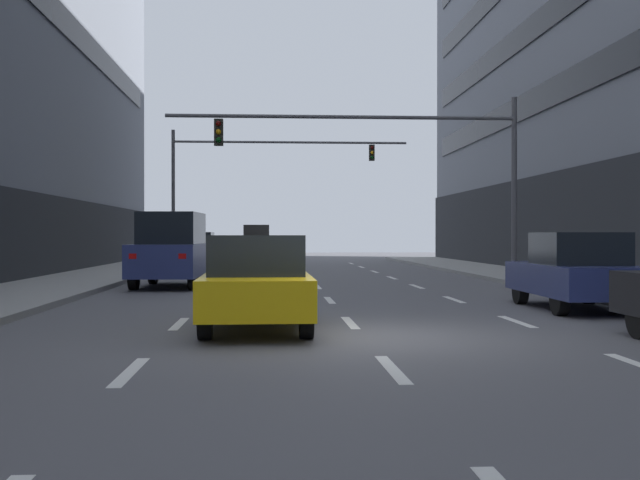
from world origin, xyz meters
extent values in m
plane|color=#515156|center=(0.00, 0.00, 0.00)|extent=(120.00, 120.00, 0.00)
cube|color=silver|center=(-3.03, -3.00, 0.00)|extent=(0.16, 2.00, 0.01)
cube|color=silver|center=(-3.03, 2.00, 0.00)|extent=(0.16, 2.00, 0.01)
cube|color=silver|center=(-3.03, 7.00, 0.00)|extent=(0.16, 2.00, 0.01)
cube|color=silver|center=(-3.03, 12.00, 0.00)|extent=(0.16, 2.00, 0.01)
cube|color=silver|center=(-3.03, 17.00, 0.00)|extent=(0.16, 2.00, 0.01)
cube|color=silver|center=(-3.03, 22.00, 0.00)|extent=(0.16, 2.00, 0.01)
cube|color=silver|center=(-3.03, 27.00, 0.00)|extent=(0.16, 2.00, 0.01)
cube|color=silver|center=(-3.03, 32.00, 0.00)|extent=(0.16, 2.00, 0.01)
cube|color=silver|center=(0.00, -3.00, 0.00)|extent=(0.16, 2.00, 0.01)
cube|color=silver|center=(0.00, 2.00, 0.00)|extent=(0.16, 2.00, 0.01)
cube|color=silver|center=(0.00, 7.00, 0.00)|extent=(0.16, 2.00, 0.01)
cube|color=silver|center=(0.00, 12.00, 0.00)|extent=(0.16, 2.00, 0.01)
cube|color=silver|center=(0.00, 17.00, 0.00)|extent=(0.16, 2.00, 0.01)
cube|color=silver|center=(0.00, 22.00, 0.00)|extent=(0.16, 2.00, 0.01)
cube|color=silver|center=(0.00, 27.00, 0.00)|extent=(0.16, 2.00, 0.01)
cube|color=silver|center=(0.00, 32.00, 0.00)|extent=(0.16, 2.00, 0.01)
cube|color=silver|center=(3.03, 2.00, 0.00)|extent=(0.16, 2.00, 0.01)
cube|color=silver|center=(3.03, 7.00, 0.00)|extent=(0.16, 2.00, 0.01)
cube|color=silver|center=(3.03, 12.00, 0.00)|extent=(0.16, 2.00, 0.01)
cube|color=silver|center=(3.03, 17.00, 0.00)|extent=(0.16, 2.00, 0.01)
cube|color=silver|center=(3.03, 22.00, 0.00)|extent=(0.16, 2.00, 0.01)
cube|color=silver|center=(3.03, 27.00, 0.00)|extent=(0.16, 2.00, 0.01)
cube|color=silver|center=(3.03, 32.00, 0.00)|extent=(0.16, 2.00, 0.01)
cylinder|color=black|center=(-2.42, 2.37, 0.31)|extent=(0.22, 0.63, 0.63)
cylinder|color=black|center=(-0.91, 2.38, 0.31)|extent=(0.22, 0.63, 0.63)
cylinder|color=black|center=(-2.40, -0.19, 0.31)|extent=(0.22, 0.63, 0.63)
cylinder|color=black|center=(-0.88, -0.18, 0.31)|extent=(0.22, 0.63, 0.63)
cube|color=yellow|center=(-1.65, 1.10, 0.62)|extent=(1.79, 4.19, 0.61)
cube|color=black|center=(-1.65, 0.91, 1.24)|extent=(1.54, 1.82, 0.64)
cube|color=white|center=(-2.29, 3.14, 0.72)|extent=(0.19, 0.08, 0.13)
cube|color=red|center=(-2.24, -0.96, 0.72)|extent=(0.19, 0.08, 0.13)
cube|color=white|center=(-1.06, 3.15, 0.72)|extent=(0.19, 0.08, 0.13)
cube|color=red|center=(-1.02, -0.94, 0.72)|extent=(0.19, 0.08, 0.13)
cube|color=black|center=(-1.65, 0.91, 1.65)|extent=(0.42, 0.19, 0.17)
cylinder|color=black|center=(-5.17, 13.77, 0.35)|extent=(0.27, 0.71, 0.70)
cylinder|color=black|center=(-3.48, 13.69, 0.35)|extent=(0.27, 0.71, 0.70)
cylinder|color=black|center=(-5.31, 10.93, 0.35)|extent=(0.27, 0.71, 0.70)
cylinder|color=black|center=(-3.62, 10.84, 0.35)|extent=(0.27, 0.71, 0.70)
cube|color=navy|center=(-4.39, 12.31, 0.82)|extent=(2.17, 4.73, 0.95)
cube|color=black|center=(-4.39, 12.31, 1.77)|extent=(1.82, 2.82, 0.95)
cube|color=white|center=(-4.96, 14.62, 0.99)|extent=(0.21, 0.09, 0.15)
cube|color=red|center=(-5.18, 10.06, 0.99)|extent=(0.21, 0.09, 0.15)
cube|color=white|center=(-3.60, 14.55, 0.99)|extent=(0.21, 0.09, 0.15)
cube|color=red|center=(-3.83, 10.00, 0.99)|extent=(0.21, 0.09, 0.15)
cylinder|color=black|center=(-5.47, 23.37, 0.34)|extent=(0.23, 0.68, 0.68)
cylinder|color=black|center=(-3.83, 23.36, 0.34)|extent=(0.23, 0.68, 0.68)
cylinder|color=black|center=(-5.48, 20.61, 0.34)|extent=(0.23, 0.68, 0.68)
cylinder|color=black|center=(-3.85, 20.60, 0.34)|extent=(0.23, 0.68, 0.68)
cube|color=yellow|center=(-4.66, 21.99, 0.66)|extent=(1.91, 4.51, 0.65)
cube|color=black|center=(-4.66, 21.78, 1.34)|extent=(1.65, 1.95, 0.70)
cube|color=white|center=(-5.30, 24.20, 0.78)|extent=(0.21, 0.08, 0.14)
cube|color=red|center=(-5.33, 19.78, 0.78)|extent=(0.21, 0.08, 0.14)
cube|color=white|center=(-3.98, 24.19, 0.78)|extent=(0.21, 0.08, 0.14)
cube|color=red|center=(-4.01, 19.77, 0.78)|extent=(0.21, 0.08, 0.14)
cube|color=black|center=(-4.66, 21.78, 1.78)|extent=(0.45, 0.21, 0.18)
cube|color=white|center=(4.31, 0.30, 0.78)|extent=(0.21, 0.09, 0.14)
cylinder|color=black|center=(4.25, 5.65, 0.32)|extent=(0.23, 0.65, 0.65)
cylinder|color=black|center=(5.82, 5.62, 0.32)|extent=(0.23, 0.65, 0.65)
cylinder|color=black|center=(4.19, 3.00, 0.32)|extent=(0.23, 0.65, 0.65)
cylinder|color=black|center=(5.77, 2.97, 0.32)|extent=(0.23, 0.65, 0.65)
cube|color=navy|center=(5.01, 4.31, 0.64)|extent=(1.90, 4.36, 0.63)
cube|color=black|center=(5.00, 4.11, 1.29)|extent=(1.61, 1.90, 0.67)
cube|color=white|center=(4.41, 6.45, 0.75)|extent=(0.20, 0.08, 0.14)
cube|color=red|center=(4.33, 2.20, 0.75)|extent=(0.20, 0.08, 0.14)
cube|color=white|center=(5.68, 6.42, 0.75)|extent=(0.20, 0.08, 0.14)
cylinder|color=#4C4C51|center=(6.46, 13.35, 3.09)|extent=(0.18, 0.18, 5.89)
cylinder|color=#4C4C51|center=(0.86, 13.35, 5.34)|extent=(11.18, 0.12, 0.12)
cube|color=black|center=(-3.05, 13.35, 4.82)|extent=(0.28, 0.24, 0.84)
sphere|color=#4B0704|center=(-3.05, 13.21, 5.08)|extent=(0.17, 0.17, 0.17)
sphere|color=orange|center=(-3.05, 13.21, 4.82)|extent=(0.17, 0.17, 0.17)
sphere|color=#073E10|center=(-3.05, 13.21, 4.56)|extent=(0.17, 0.17, 0.17)
cylinder|color=#4C4C51|center=(-6.46, 30.01, 3.59)|extent=(0.18, 0.18, 6.89)
cylinder|color=#4C4C51|center=(-0.35, 30.01, 6.43)|extent=(12.21, 0.12, 0.12)
cube|color=black|center=(3.92, 30.01, 5.91)|extent=(0.28, 0.24, 0.84)
sphere|color=#4B0704|center=(3.92, 29.87, 6.17)|extent=(0.17, 0.17, 0.17)
sphere|color=orange|center=(3.92, 29.87, 5.91)|extent=(0.17, 0.17, 0.17)
sphere|color=#073E10|center=(3.92, 29.87, 5.65)|extent=(0.17, 0.17, 0.17)
camera|label=1|loc=(-1.42, -12.36, 1.57)|focal=45.42mm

